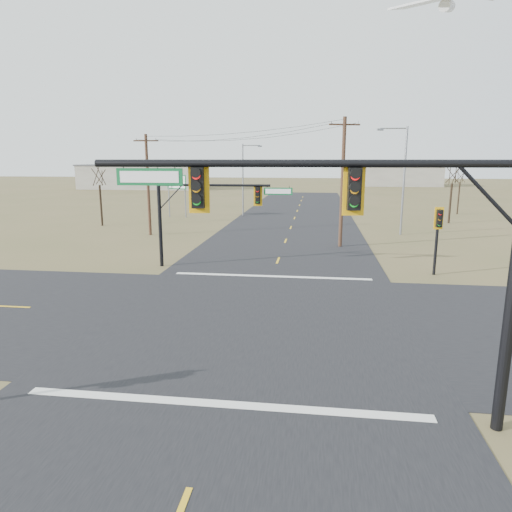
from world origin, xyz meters
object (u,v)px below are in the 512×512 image
Objects in this scene: streetlight_a at (402,175)px; bare_tree_a at (99,175)px; mast_arm_near at (369,223)px; utility_pole_near at (342,181)px; bare_tree_d at (461,175)px; mast_arm_far at (208,201)px; bare_tree_c at (453,173)px; utility_pole_far at (148,183)px; pedestal_signal_ne at (438,225)px; highway_sign at (177,187)px; streetlight_c at (244,176)px; bare_tree_b at (148,174)px.

streetlight_a reaches higher than bare_tree_a.
mast_arm_near is 33.33m from streetlight_a.
streetlight_a is (5.79, 6.96, 0.30)m from utility_pole_near.
bare_tree_d is at bearing 46.76° from streetlight_a.
mast_arm_near is 19.00m from mast_arm_far.
bare_tree_a is at bearing 123.09° from mast_arm_far.
mast_arm_far is 0.86× the size of utility_pole_near.
utility_pole_far is at bearing -158.16° from bare_tree_c.
utility_pole_far is 40.05m from bare_tree_d.
bare_tree_a is at bearing 142.70° from pedestal_signal_ne.
utility_pole_near is at bearing -142.78° from streetlight_a.
highway_sign is 8.43m from streetlight_c.
pedestal_signal_ne is at bearing -28.08° from highway_sign.
mast_arm_near reaches higher than highway_sign.
utility_pole_near is 26.47m from bare_tree_a.
streetlight_a is 30.77m from bare_tree_a.
streetlight_c reaches higher than highway_sign.
utility_pole_near reaches higher than bare_tree_d.
mast_arm_far is at bearing 109.57° from mast_arm_near.
mast_arm_near is 1.23× the size of streetlight_c.
mast_arm_near is 56.13m from bare_tree_b.
streetlight_a is (6.49, 32.69, 0.15)m from mast_arm_near.
bare_tree_c is at bearing 38.82° from streetlight_a.
utility_pole_near is 22.22m from streetlight_c.
bare_tree_d is at bearing 56.90° from utility_pole_near.
pedestal_signal_ne is at bearing -107.95° from bare_tree_d.
bare_tree_d is at bearing -9.62° from streetlight_c.
utility_pole_far reaches higher than bare_tree_a.
utility_pole_far is 1.04× the size of streetlight_c.
mast_arm_near is at bearing -98.61° from streetlight_c.
bare_tree_b is 41.73m from bare_tree_d.
highway_sign reaches higher than pedestal_signal_ne.
pedestal_signal_ne is 35.62m from highway_sign.
bare_tree_a is at bearing 144.63° from utility_pole_far.
bare_tree_b is at bearing 110.46° from utility_pole_far.
bare_tree_b is (-31.20, 17.71, -0.65)m from streetlight_a.
pedestal_signal_ne is 0.62× the size of bare_tree_a.
utility_pole_near is 25.65m from highway_sign.
mast_arm_near is at bearing -55.04° from bare_tree_a.
highway_sign is at bearing 173.72° from streetlight_c.
utility_pole_near reaches higher than bare_tree_c.
streetlight_c is at bearing 67.06° from utility_pole_far.
mast_arm_near is 18.09m from pedestal_signal_ne.
mast_arm_far is 21.47m from streetlight_a.
bare_tree_b is (-7.83, 20.97, 0.14)m from utility_pole_far.
utility_pole_far reaches higher than bare_tree_c.
utility_pole_near is 1.65× the size of bare_tree_b.
bare_tree_b is at bearing -179.51° from bare_tree_d.
pedestal_signal_ne is 0.82× the size of highway_sign.
bare_tree_c is 1.14× the size of bare_tree_d.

